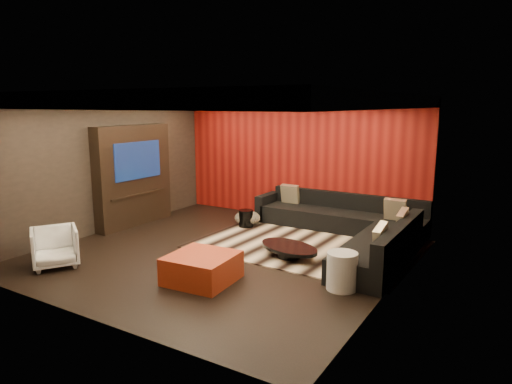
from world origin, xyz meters
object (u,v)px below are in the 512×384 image
Objects in this scene: white_side_table at (342,271)px; armchair at (55,247)px; drum_stool at (246,218)px; orange_ottoman at (202,268)px; coffee_table at (289,251)px; sectional_sofa at (352,228)px.

armchair is (-4.40, -1.54, 0.05)m from white_side_table.
drum_stool is 0.39× the size of orange_ottoman.
sectional_sofa is at bearing 68.07° from coffee_table.
drum_stool reaches higher than coffee_table.
coffee_table is at bearing 68.71° from orange_ottoman.
coffee_table is at bearing -37.12° from drum_stool.
orange_ottoman is 2.59m from armchair.
white_side_table is (3.00, -2.13, 0.07)m from drum_stool.
orange_ottoman reaches higher than drum_stool.
orange_ottoman reaches higher than coffee_table.
armchair is at bearing -160.71° from white_side_table.
drum_stool is 3.12m from orange_ottoman.
drum_stool is at bearing 142.88° from coffee_table.
drum_stool is at bearing 11.66° from armchair.
orange_ottoman is at bearing -40.88° from armchair.
white_side_table reaches higher than drum_stool.
white_side_table is at bearing -38.12° from armchair.
drum_stool is 0.51× the size of armchair.
orange_ottoman is (1.08, -2.93, 0.00)m from drum_stool.
white_side_table is 0.15× the size of sectional_sofa.
white_side_table is at bearing 22.71° from orange_ottoman.
coffee_table is 0.33× the size of sectional_sofa.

